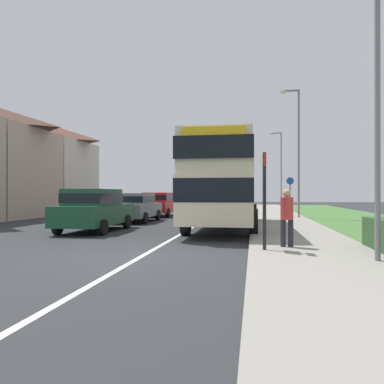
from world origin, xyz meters
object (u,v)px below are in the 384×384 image
(parked_car_grey, at_px, (135,206))
(cycle_route_sign, at_px, (290,195))
(parked_car_red, at_px, (159,203))
(parked_car_dark_green, at_px, (94,208))
(bus_stop_sign, at_px, (264,194))
(street_lamp_far, at_px, (280,165))
(double_decker_bus, at_px, (225,180))
(street_lamp_near, at_px, (372,77))
(pedestrian_at_stop, at_px, (287,215))
(street_lamp_mid, at_px, (297,145))

(parked_car_grey, relative_size, cycle_route_sign, 1.75)
(parked_car_red, bearing_deg, cycle_route_sign, -6.36)
(parked_car_dark_green, height_order, bus_stop_sign, bus_stop_sign)
(parked_car_grey, height_order, street_lamp_far, street_lamp_far)
(street_lamp_far, bearing_deg, bus_stop_sign, -94.61)
(cycle_route_sign, bearing_deg, parked_car_red, 173.64)
(bus_stop_sign, bearing_deg, parked_car_grey, 123.34)
(parked_car_red, bearing_deg, parked_car_grey, -90.68)
(double_decker_bus, bearing_deg, cycle_route_sign, 64.43)
(parked_car_dark_green, relative_size, bus_stop_sign, 1.71)
(double_decker_bus, xyz_separation_m, street_lamp_near, (3.75, -8.08, 1.91))
(street_lamp_far, bearing_deg, pedestrian_at_stop, -93.51)
(parked_car_dark_green, relative_size, street_lamp_mid, 0.58)
(cycle_route_sign, bearing_deg, street_lamp_near, -88.86)
(parked_car_red, xyz_separation_m, pedestrian_at_stop, (7.14, -14.38, 0.09))
(double_decker_bus, bearing_deg, parked_car_red, 121.61)
(parked_car_dark_green, relative_size, street_lamp_near, 0.63)
(parked_car_grey, bearing_deg, parked_car_red, 89.32)
(pedestrian_at_stop, height_order, cycle_route_sign, cycle_route_sign)
(cycle_route_sign, bearing_deg, bus_stop_sign, -97.82)
(double_decker_bus, height_order, bus_stop_sign, double_decker_bus)
(parked_car_red, xyz_separation_m, cycle_route_sign, (8.46, -0.94, 0.55))
(street_lamp_near, relative_size, street_lamp_mid, 0.91)
(parked_car_red, distance_m, pedestrian_at_stop, 16.06)
(bus_stop_sign, bearing_deg, parked_car_dark_green, 144.22)
(cycle_route_sign, distance_m, street_lamp_far, 16.10)
(parked_car_grey, distance_m, parked_car_red, 4.98)
(street_lamp_mid, bearing_deg, double_decker_bus, -119.45)
(parked_car_grey, distance_m, street_lamp_mid, 10.21)
(street_lamp_far, bearing_deg, parked_car_grey, -114.39)
(bus_stop_sign, height_order, street_lamp_far, street_lamp_far)
(pedestrian_at_stop, bearing_deg, parked_car_dark_green, 150.10)
(double_decker_bus, xyz_separation_m, cycle_route_sign, (3.45, 7.20, -0.71))
(parked_car_red, distance_m, cycle_route_sign, 8.53)
(parked_car_dark_green, height_order, parked_car_red, parked_car_dark_green)
(cycle_route_sign, bearing_deg, parked_car_dark_green, -132.91)
(parked_car_grey, bearing_deg, double_decker_bus, -32.01)
(street_lamp_mid, bearing_deg, parked_car_grey, -158.10)
(parked_car_red, height_order, street_lamp_mid, street_lamp_mid)
(parked_car_red, xyz_separation_m, street_lamp_mid, (8.82, -1.41, 3.54))
(parked_car_grey, distance_m, pedestrian_at_stop, 11.84)
(double_decker_bus, height_order, parked_car_grey, double_decker_bus)
(parked_car_red, relative_size, street_lamp_mid, 0.53)
(double_decker_bus, xyz_separation_m, parked_car_grey, (-5.07, 3.17, -1.28))
(pedestrian_at_stop, height_order, street_lamp_far, street_lamp_far)
(double_decker_bus, xyz_separation_m, street_lamp_far, (3.92, 23.02, 2.27))
(pedestrian_at_stop, relative_size, street_lamp_far, 0.22)
(parked_car_red, bearing_deg, pedestrian_at_stop, -63.58)
(parked_car_grey, bearing_deg, bus_stop_sign, -56.66)
(pedestrian_at_stop, height_order, bus_stop_sign, bus_stop_sign)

